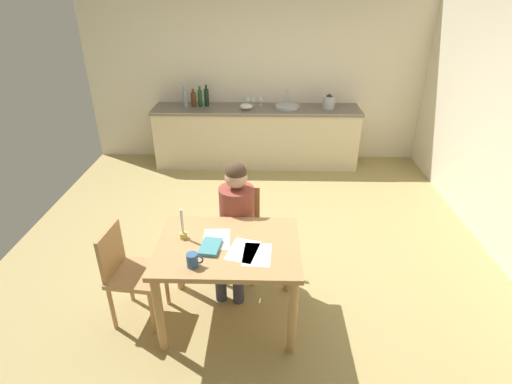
% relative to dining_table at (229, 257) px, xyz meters
% --- Properties ---
extents(ground_plane, '(5.20, 5.20, 0.04)m').
position_rel_dining_table_xyz_m(ground_plane, '(0.14, 1.07, -0.65)').
color(ground_plane, tan).
extents(wall_back, '(5.20, 0.12, 2.60)m').
position_rel_dining_table_xyz_m(wall_back, '(0.14, 3.67, 0.67)').
color(wall_back, silver).
rests_on(wall_back, ground).
extents(kitchen_counter, '(3.10, 0.64, 0.90)m').
position_rel_dining_table_xyz_m(kitchen_counter, '(0.14, 3.31, -0.18)').
color(kitchen_counter, beige).
rests_on(kitchen_counter, ground).
extents(dining_table, '(1.12, 0.83, 0.75)m').
position_rel_dining_table_xyz_m(dining_table, '(0.00, 0.00, 0.00)').
color(dining_table, tan).
rests_on(dining_table, ground).
extents(chair_at_table, '(0.45, 0.45, 0.87)m').
position_rel_dining_table_xyz_m(chair_at_table, '(0.04, 0.66, -0.14)').
color(chair_at_table, tan).
rests_on(chair_at_table, ground).
extents(person_seated, '(0.38, 0.62, 1.19)m').
position_rel_dining_table_xyz_m(person_seated, '(0.02, 0.51, 0.05)').
color(person_seated, brown).
rests_on(person_seated, ground).
extents(chair_side_empty, '(0.44, 0.44, 0.86)m').
position_rel_dining_table_xyz_m(chair_side_empty, '(-0.82, -0.00, -0.15)').
color(chair_side_empty, tan).
rests_on(chair_side_empty, ground).
extents(coffee_mug, '(0.12, 0.08, 0.10)m').
position_rel_dining_table_xyz_m(coffee_mug, '(-0.23, -0.27, 0.17)').
color(coffee_mug, '#33598C').
rests_on(coffee_mug, dining_table).
extents(candlestick, '(0.06, 0.06, 0.26)m').
position_rel_dining_table_xyz_m(candlestick, '(-0.36, 0.08, 0.19)').
color(candlestick, gold).
rests_on(candlestick, dining_table).
extents(book_magazine, '(0.17, 0.24, 0.03)m').
position_rel_dining_table_xyz_m(book_magazine, '(-0.13, -0.05, 0.14)').
color(book_magazine, teal).
rests_on(book_magazine, dining_table).
extents(paper_letter, '(0.23, 0.31, 0.00)m').
position_rel_dining_table_xyz_m(paper_letter, '(-0.10, 0.07, 0.12)').
color(paper_letter, white).
rests_on(paper_letter, dining_table).
extents(paper_bill, '(0.28, 0.34, 0.00)m').
position_rel_dining_table_xyz_m(paper_bill, '(0.12, -0.07, 0.12)').
color(paper_bill, white).
rests_on(paper_bill, dining_table).
extents(paper_envelope, '(0.23, 0.31, 0.00)m').
position_rel_dining_table_xyz_m(paper_envelope, '(0.23, -0.12, 0.12)').
color(paper_envelope, white).
rests_on(paper_envelope, dining_table).
extents(sink_unit, '(0.36, 0.36, 0.24)m').
position_rel_dining_table_xyz_m(sink_unit, '(0.60, 3.32, 0.29)').
color(sink_unit, '#B2B7BC').
rests_on(sink_unit, kitchen_counter).
extents(bottle_oil, '(0.07, 0.07, 0.31)m').
position_rel_dining_table_xyz_m(bottle_oil, '(-0.93, 3.35, 0.40)').
color(bottle_oil, '#8C999E').
rests_on(bottle_oil, kitchen_counter).
extents(bottle_vinegar, '(0.08, 0.08, 0.26)m').
position_rel_dining_table_xyz_m(bottle_vinegar, '(-0.81, 3.37, 0.38)').
color(bottle_vinegar, '#593319').
rests_on(bottle_vinegar, kitchen_counter).
extents(bottle_wine_red, '(0.06, 0.06, 0.30)m').
position_rel_dining_table_xyz_m(bottle_wine_red, '(-0.71, 3.37, 0.40)').
color(bottle_wine_red, '#194C23').
rests_on(bottle_wine_red, kitchen_counter).
extents(bottle_sauce, '(0.07, 0.07, 0.32)m').
position_rel_dining_table_xyz_m(bottle_sauce, '(-0.61, 3.40, 0.41)').
color(bottle_sauce, black).
rests_on(bottle_sauce, kitchen_counter).
extents(mixing_bowl, '(0.19, 0.19, 0.08)m').
position_rel_dining_table_xyz_m(mixing_bowl, '(-0.01, 3.24, 0.31)').
color(mixing_bowl, white).
rests_on(mixing_bowl, kitchen_counter).
extents(stovetop_kettle, '(0.18, 0.18, 0.22)m').
position_rel_dining_table_xyz_m(stovetop_kettle, '(1.21, 3.31, 0.37)').
color(stovetop_kettle, '#B7BABF').
rests_on(stovetop_kettle, kitchen_counter).
extents(wine_glass_near_sink, '(0.07, 0.07, 0.15)m').
position_rel_dining_table_xyz_m(wine_glass_near_sink, '(0.20, 3.46, 0.38)').
color(wine_glass_near_sink, silver).
rests_on(wine_glass_near_sink, kitchen_counter).
extents(wine_glass_by_kettle, '(0.07, 0.07, 0.15)m').
position_rel_dining_table_xyz_m(wine_glass_by_kettle, '(0.08, 3.46, 0.38)').
color(wine_glass_by_kettle, silver).
rests_on(wine_glass_by_kettle, kitchen_counter).
extents(wine_glass_back_left, '(0.07, 0.07, 0.15)m').
position_rel_dining_table_xyz_m(wine_glass_back_left, '(0.00, 3.46, 0.38)').
color(wine_glass_back_left, silver).
rests_on(wine_glass_back_left, kitchen_counter).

